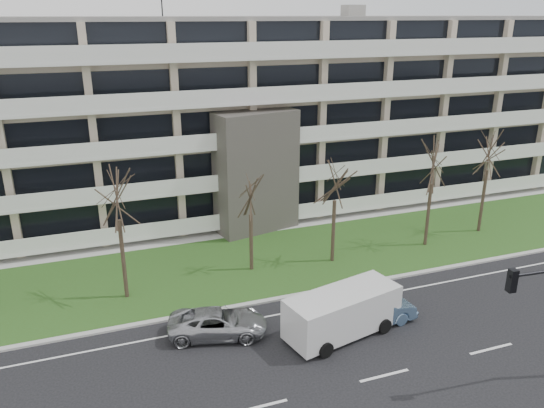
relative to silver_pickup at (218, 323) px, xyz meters
name	(u,v)px	position (x,y,z in m)	size (l,w,h in m)	color
ground	(384,376)	(6.29, -5.73, -0.69)	(160.00, 160.00, 0.00)	black
grass_verge	(282,258)	(6.29, 7.27, -0.66)	(90.00, 10.00, 0.06)	#2F501A
curb	(313,292)	(6.29, 2.27, -0.63)	(90.00, 0.35, 0.12)	#B2B2AD
sidewalk	(257,228)	(6.29, 12.77, -0.65)	(90.00, 2.00, 0.08)	#B2B2AD
lane_edge_line	(324,306)	(6.29, 0.77, -0.69)	(90.00, 0.12, 0.01)	white
apartment_building	(230,114)	(6.28, 19.59, 6.92)	(60.50, 15.10, 18.75)	#C1AE96
silver_pickup	(218,323)	(0.00, 0.00, 0.00)	(2.30, 4.99, 1.39)	#A8AAB0
blue_sedan	(372,311)	(7.83, -1.80, 0.11)	(1.70, 4.86, 1.60)	#6A8EB8
white_van	(344,309)	(6.06, -2.01, 0.71)	(6.40, 3.51, 2.35)	silver
tree_2	(116,188)	(-4.03, 5.50, 5.99)	(4.30, 4.30, 8.59)	#382B21
tree_3	(250,192)	(3.83, 6.39, 4.58)	(3.40, 3.40, 6.79)	#382B21
tree_4	(336,176)	(9.25, 5.77, 5.23)	(3.81, 3.81, 7.62)	#382B21
tree_5	(434,159)	(16.59, 5.88, 5.64)	(4.07, 4.07, 8.14)	#382B21
tree_6	(491,145)	(21.89, 6.64, 5.99)	(4.29, 4.29, 8.59)	#382B21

